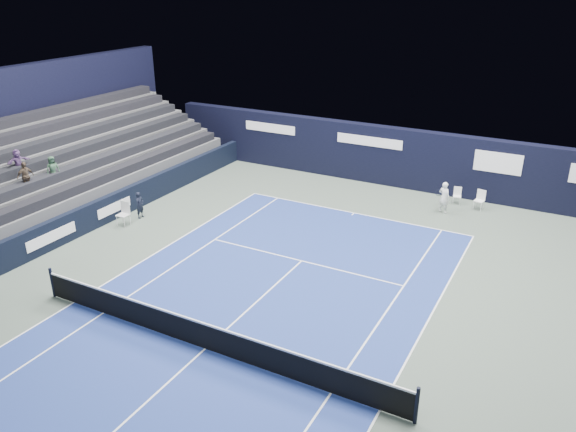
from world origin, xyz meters
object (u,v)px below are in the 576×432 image
(line_judge_chair, at_px, (124,212))
(tennis_player, at_px, (444,197))
(folding_chair_back_a, at_px, (457,194))
(tennis_net, at_px, (204,335))
(folding_chair_back_b, at_px, (480,198))

(line_judge_chair, distance_m, tennis_player, 14.66)
(folding_chair_back_a, xyz_separation_m, line_judge_chair, (-12.51, -9.61, 0.14))
(tennis_net, height_order, tennis_player, tennis_player)
(folding_chair_back_a, xyz_separation_m, tennis_player, (-0.32, -1.48, 0.28))
(tennis_net, bearing_deg, line_judge_chair, 145.86)
(folding_chair_back_b, bearing_deg, line_judge_chair, -135.03)
(folding_chair_back_b, bearing_deg, folding_chair_back_a, 178.05)
(tennis_net, relative_size, tennis_player, 8.51)
(tennis_player, bearing_deg, tennis_net, -104.61)
(folding_chair_back_a, height_order, tennis_net, tennis_net)
(folding_chair_back_b, relative_size, tennis_net, 0.07)
(folding_chair_back_a, distance_m, tennis_net, 15.92)
(tennis_player, bearing_deg, folding_chair_back_a, 77.91)
(folding_chair_back_a, relative_size, tennis_net, 0.06)
(line_judge_chair, bearing_deg, folding_chair_back_a, 34.17)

